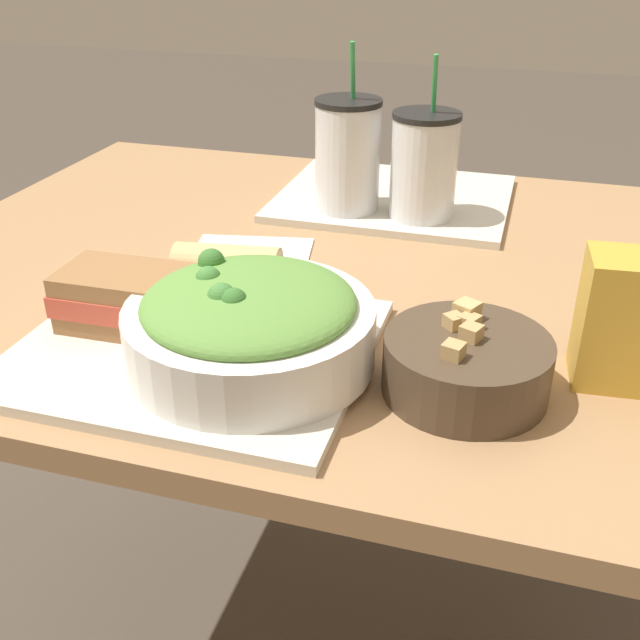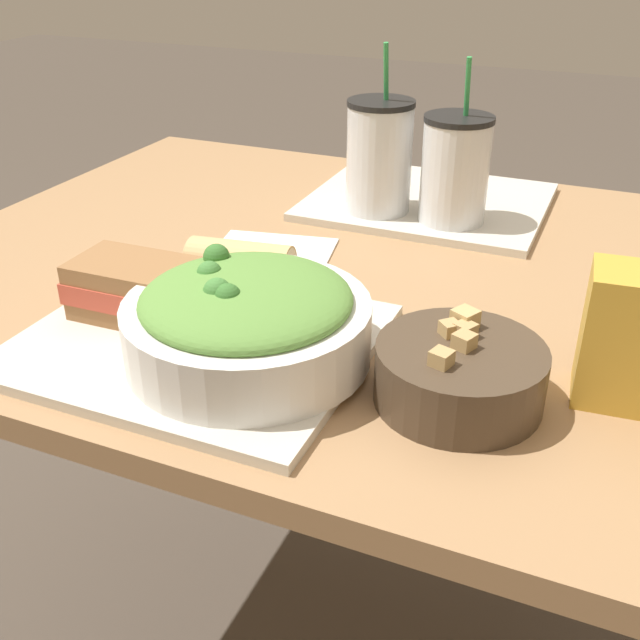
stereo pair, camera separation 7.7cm
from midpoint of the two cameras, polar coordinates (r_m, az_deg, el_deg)
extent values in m
cube|color=#A37A51|center=(1.01, 3.51, 3.72)|extent=(1.12, 0.90, 0.03)
cylinder|color=#A37A51|center=(1.70, -8.27, -0.37)|extent=(0.06, 0.06, 0.75)
cube|color=beige|center=(0.81, -6.62, -1.70)|extent=(0.36, 0.31, 0.01)
cube|color=beige|center=(1.22, 10.05, 8.84)|extent=(0.36, 0.31, 0.01)
cylinder|color=white|center=(0.75, -2.59, -0.85)|extent=(0.25, 0.25, 0.06)
ellipsoid|color=#5B8E3D|center=(0.73, -2.65, 1.54)|extent=(0.21, 0.21, 0.04)
sphere|color=#38702D|center=(0.79, -5.12, 4.74)|extent=(0.03, 0.03, 0.03)
sphere|color=#38702D|center=(0.70, -3.93, 1.68)|extent=(0.03, 0.03, 0.03)
sphere|color=#427F38|center=(0.71, -4.97, 2.10)|extent=(0.03, 0.03, 0.03)
sphere|color=#427F38|center=(0.75, -5.53, 3.47)|extent=(0.03, 0.03, 0.03)
cube|color=beige|center=(0.76, -5.16, 3.07)|extent=(0.04, 0.05, 0.01)
cube|color=beige|center=(0.72, -3.63, 1.92)|extent=(0.06, 0.06, 0.01)
cylinder|color=#473828|center=(0.72, 13.62, -4.16)|extent=(0.16, 0.16, 0.06)
cylinder|color=#5B2D19|center=(0.71, 13.82, -2.65)|extent=(0.14, 0.14, 0.01)
cube|color=tan|center=(0.74, 13.95, -0.09)|extent=(0.03, 0.03, 0.02)
cube|color=tan|center=(0.67, 12.49, -3.07)|extent=(0.02, 0.02, 0.02)
cube|color=tan|center=(0.72, 14.02, -0.98)|extent=(0.02, 0.02, 0.02)
cube|color=tan|center=(0.70, 14.03, -1.77)|extent=(0.02, 0.02, 0.02)
cube|color=tan|center=(0.72, 12.89, -0.84)|extent=(0.02, 0.02, 0.02)
cube|color=olive|center=(0.85, -11.20, 0.97)|extent=(0.14, 0.09, 0.02)
cube|color=#C64C38|center=(0.84, -11.34, 2.30)|extent=(0.14, 0.09, 0.02)
cube|color=olive|center=(0.83, -11.48, 3.65)|extent=(0.14, 0.09, 0.02)
cylinder|color=tan|center=(0.89, -3.63, 4.05)|extent=(0.13, 0.08, 0.06)
cylinder|color=beige|center=(0.87, 0.05, 3.65)|extent=(0.01, 0.06, 0.06)
cylinder|color=silver|center=(1.13, 6.52, 12.03)|extent=(0.10, 0.10, 0.16)
cylinder|color=black|center=(1.14, 6.49, 11.55)|extent=(0.08, 0.08, 0.13)
cylinder|color=black|center=(1.11, 6.76, 16.08)|extent=(0.10, 0.10, 0.01)
cylinder|color=green|center=(1.10, 7.26, 18.04)|extent=(0.01, 0.02, 0.09)
cylinder|color=silver|center=(1.11, 12.24, 10.89)|extent=(0.10, 0.10, 0.14)
cylinder|color=#701E47|center=(1.11, 12.19, 10.45)|extent=(0.08, 0.08, 0.12)
cylinder|color=black|center=(1.09, 12.66, 14.71)|extent=(0.10, 0.10, 0.01)
cylinder|color=green|center=(1.08, 13.28, 16.69)|extent=(0.01, 0.02, 0.09)
cube|color=white|center=(1.03, -1.40, 5.28)|extent=(0.18, 0.14, 0.00)
camera|label=1|loc=(0.04, -87.14, 1.56)|focal=42.00mm
camera|label=2|loc=(0.04, 92.86, -1.56)|focal=42.00mm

